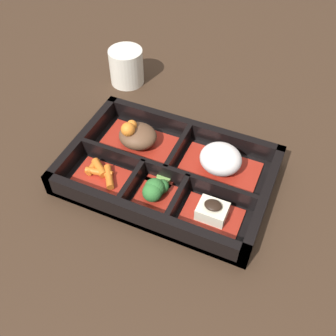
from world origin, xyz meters
TOP-DOWN VIEW (x-y plane):
  - ground_plane at (0.00, 0.00)m, footprint 3.00×3.00m
  - bento_base at (0.00, 0.00)m, footprint 0.33×0.21m
  - bento_rim at (0.00, -0.00)m, footprint 0.33×0.21m
  - bowl_stew at (-0.07, 0.04)m, footprint 0.13×0.08m
  - bowl_rice at (0.07, 0.04)m, footprint 0.13×0.08m
  - bowl_carrots at (-0.09, -0.05)m, footprint 0.09×0.06m
  - bowl_greens at (0.00, -0.05)m, footprint 0.06×0.06m
  - bowl_tofu at (0.09, -0.05)m, footprint 0.09×0.06m
  - bowl_pickles at (-0.00, -0.01)m, footprint 0.04×0.04m
  - tea_cup at (-0.18, 0.21)m, footprint 0.07×0.07m

SIDE VIEW (x-z plane):
  - ground_plane at x=0.00m, z-range 0.00..0.00m
  - bento_base at x=0.00m, z-range 0.00..0.01m
  - bowl_pickles at x=0.00m, z-range 0.01..0.02m
  - bowl_carrots at x=-0.09m, z-range 0.01..0.02m
  - bento_rim at x=0.00m, z-range 0.00..0.04m
  - bowl_tofu at x=0.09m, z-range 0.00..0.04m
  - bowl_greens at x=0.00m, z-range 0.01..0.04m
  - bowl_stew at x=-0.07m, z-range 0.00..0.06m
  - bowl_rice at x=0.07m, z-range 0.01..0.06m
  - tea_cup at x=-0.18m, z-range 0.00..0.07m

